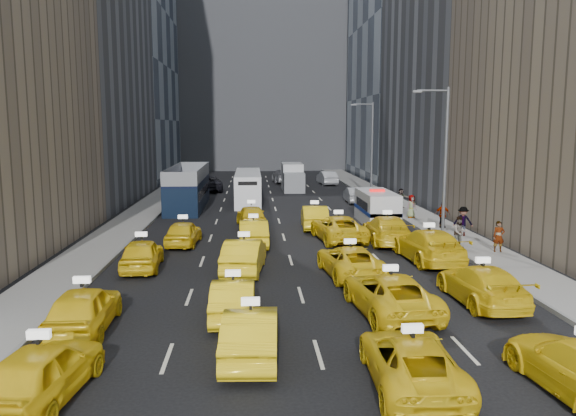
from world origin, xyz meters
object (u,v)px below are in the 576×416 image
taxi_1 (251,333)px  pedestrian_0 (499,236)px  double_decker (188,187)px  city_bus (248,187)px  taxi_0 (41,372)px  box_truck (293,177)px  nypd_van (377,208)px  taxi_2 (411,361)px

taxi_1 → pedestrian_0: pedestrian_0 is taller
double_decker → city_bus: double_decker is taller
taxi_0 → box_truck: (9.63, 45.98, 0.63)m
city_bus → box_truck: box_truck is taller
taxi_0 → city_bus: 36.97m
taxi_0 → taxi_1: (5.18, 2.36, -0.01)m
taxi_1 → double_decker: bearing=-77.9°
taxi_0 → double_decker: 33.78m
city_bus → box_truck: bearing=61.6°
taxi_1 → nypd_van: 24.35m
nypd_van → pedestrian_0: nypd_van is taller
taxi_2 → nypd_van: bearing=-98.3°
double_decker → taxi_0: bearing=-93.5°
city_bus → pedestrian_0: size_ratio=6.40×
pedestrian_0 → taxi_1: bearing=-128.4°
pedestrian_0 → taxi_0: bearing=-133.0°
taxi_0 → nypd_van: (14.04, 25.03, 0.34)m
taxi_1 → box_truck: size_ratio=0.70×
taxi_2 → box_truck: (0.23, 45.71, 0.72)m
nypd_van → pedestrian_0: (4.30, -10.08, -0.11)m
taxi_0 → taxi_2: size_ratio=0.93×
taxi_1 → pedestrian_0: 18.22m
taxi_0 → city_bus: bearing=-90.0°
city_bus → pedestrian_0: (13.41, -21.68, -0.37)m
taxi_0 → nypd_van: 28.70m
taxi_2 → double_decker: double_decker is taller
taxi_2 → box_truck: 45.71m
city_bus → pedestrian_0: city_bus is taller
taxi_2 → nypd_van: nypd_van is taller
taxi_1 → city_bus: 34.28m
taxi_0 → nypd_van: size_ratio=0.77×
taxi_1 → double_decker: (-5.26, 31.41, 0.95)m
double_decker → pedestrian_0: 26.34m
box_truck → double_decker: bearing=-121.6°
taxi_2 → taxi_1: bearing=-24.1°
taxi_1 → double_decker: size_ratio=0.38×
nypd_van → double_decker: bearing=153.3°
taxi_0 → nypd_van: nypd_van is taller
box_truck → city_bus: bearing=-109.8°
taxi_2 → pedestrian_0: size_ratio=2.89×
nypd_van → double_decker: double_decker is taller
taxi_1 → taxi_0: bearing=27.1°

